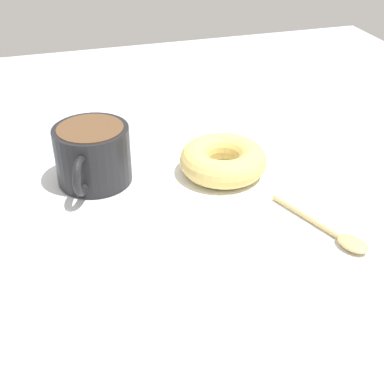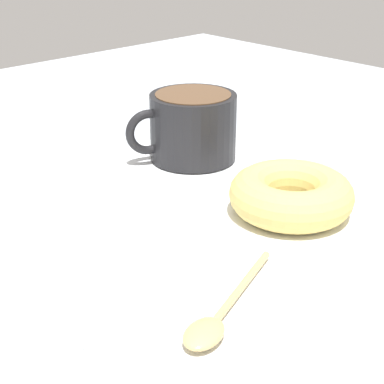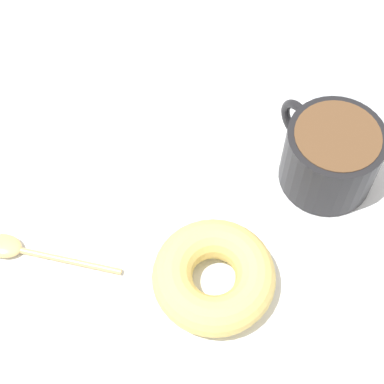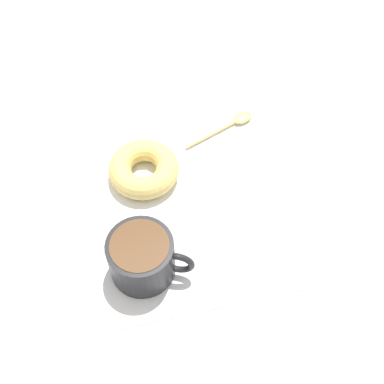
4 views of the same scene
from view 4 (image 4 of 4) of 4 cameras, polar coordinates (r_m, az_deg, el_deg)
name	(u,v)px [view 4 (image 4 of 4)]	position (r cm, az deg, el deg)	size (l,w,h in cm)	color
ground_plane	(185,217)	(81.38, -0.76, -2.64)	(120.00, 120.00, 2.00)	#B2BCC6
napkin	(192,200)	(81.60, 0.00, -0.83)	(35.42, 35.42, 0.30)	white
coffee_cup	(142,257)	(72.89, -5.31, -6.91)	(11.50, 9.10, 7.07)	black
donut	(144,169)	(82.80, -5.17, 2.47)	(10.91, 10.91, 3.56)	#E5C66B
spoon	(233,122)	(90.37, 4.45, 7.42)	(12.81, 6.01, 0.90)	#D8B772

